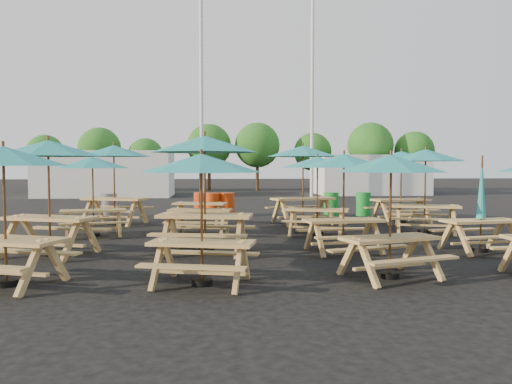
{
  "coord_description": "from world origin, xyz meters",
  "views": [
    {
      "loc": [
        -1.19,
        -13.53,
        1.89
      ],
      "look_at": [
        0.0,
        1.5,
        1.1
      ],
      "focal_mm": 35.0,
      "sensor_mm": 36.0,
      "label": 1
    }
  ],
  "objects": [
    {
      "name": "picnic_unit_10",
      "position": [
        1.55,
        -0.14,
        1.87
      ],
      "size": [
        2.5,
        2.5,
        2.16
      ],
      "rotation": [
        0.0,
        0.0,
        -0.33
      ],
      "color": "#A57F49",
      "rests_on": "ground"
    },
    {
      "name": "mast_0",
      "position": [
        -2.0,
        14.0,
        6.0
      ],
      "size": [
        0.2,
        0.2,
        12.0
      ],
      "primitive_type": "cylinder",
      "color": "silver",
      "rests_on": "ground"
    },
    {
      "name": "tree_1",
      "position": [
        -9.74,
        23.9,
        3.15
      ],
      "size": [
        3.11,
        3.11,
        4.72
      ],
      "color": "#382314",
      "rests_on": "ground"
    },
    {
      "name": "picnic_unit_14",
      "position": [
        4.62,
        -0.04,
        2.06
      ],
      "size": [
        2.71,
        2.71,
        2.38
      ],
      "rotation": [
        0.0,
        0.0,
        -0.31
      ],
      "color": "#A57F49",
      "rests_on": "ground"
    },
    {
      "name": "picnic_unit_9",
      "position": [
        1.57,
        -2.89,
        1.88
      ],
      "size": [
        2.23,
        2.23,
        2.18
      ],
      "rotation": [
        0.0,
        0.0,
        0.14
      ],
      "color": "#A57F49",
      "rests_on": "ground"
    },
    {
      "name": "picnic_unit_2",
      "position": [
        -4.49,
        0.06,
        1.86
      ],
      "size": [
        2.36,
        2.36,
        2.15
      ],
      "rotation": [
        0.0,
        0.0,
        0.25
      ],
      "color": "#A57F49",
      "rests_on": "ground"
    },
    {
      "name": "waste_bin_3",
      "position": [
        -0.81,
        4.97,
        0.45
      ],
      "size": [
        0.55,
        0.55,
        0.89
      ],
      "primitive_type": "cylinder",
      "color": "red",
      "rests_on": "ground"
    },
    {
      "name": "mast_1",
      "position": [
        4.5,
        16.0,
        6.0
      ],
      "size": [
        0.2,
        0.2,
        12.0
      ],
      "primitive_type": "cylinder",
      "color": "silver",
      "rests_on": "ground"
    },
    {
      "name": "tree_2",
      "position": [
        -6.39,
        23.65,
        2.62
      ],
      "size": [
        2.59,
        2.59,
        3.93
      ],
      "color": "#382314",
      "rests_on": "ground"
    },
    {
      "name": "waste_bin_4",
      "position": [
        3.14,
        5.01,
        0.45
      ],
      "size": [
        0.55,
        0.55,
        0.89
      ],
      "primitive_type": "cylinder",
      "color": "#198C2D",
      "rests_on": "ground"
    },
    {
      "name": "ground",
      "position": [
        0.0,
        0.0,
        0.0
      ],
      "size": [
        120.0,
        120.0,
        0.0
      ],
      "primitive_type": "plane",
      "color": "black",
      "rests_on": "ground"
    },
    {
      "name": "waste_bin_2",
      "position": [
        -1.35,
        4.89,
        0.45
      ],
      "size": [
        0.55,
        0.55,
        0.89
      ],
      "primitive_type": "cylinder",
      "color": "red",
      "rests_on": "ground"
    },
    {
      "name": "waste_bin_0",
      "position": [
        -5.12,
        5.0,
        0.45
      ],
      "size": [
        0.55,
        0.55,
        0.89
      ],
      "primitive_type": "cylinder",
      "color": "gray",
      "rests_on": "ground"
    },
    {
      "name": "picnic_unit_11",
      "position": [
        1.6,
        2.45,
        2.22
      ],
      "size": [
        2.87,
        2.87,
        2.57
      ],
      "rotation": [
        0.0,
        0.0,
        0.27
      ],
      "color": "#A57F49",
      "rests_on": "ground"
    },
    {
      "name": "picnic_unit_3",
      "position": [
        -4.48,
        2.81,
        2.23
      ],
      "size": [
        2.94,
        2.94,
        2.58
      ],
      "rotation": [
        0.0,
        0.0,
        -0.31
      ],
      "color": "#A57F49",
      "rests_on": "ground"
    },
    {
      "name": "event_tent_1",
      "position": [
        9.0,
        19.0,
        1.3
      ],
      "size": [
        7.0,
        4.0,
        2.6
      ],
      "primitive_type": "cube",
      "color": "silver",
      "rests_on": "ground"
    },
    {
      "name": "picnic_unit_5",
      "position": [
        -1.44,
        -2.82,
        2.21
      ],
      "size": [
        2.71,
        2.71,
        2.56
      ],
      "rotation": [
        0.0,
        0.0,
        -0.19
      ],
      "color": "#A57F49",
      "rests_on": "ground"
    },
    {
      "name": "tree_5",
      "position": [
        6.22,
        24.67,
        2.97
      ],
      "size": [
        2.94,
        2.94,
        4.45
      ],
      "color": "#382314",
      "rests_on": "ground"
    },
    {
      "name": "picnic_unit_8",
      "position": [
        1.72,
        -5.41,
        1.82
      ],
      "size": [
        2.39,
        2.39,
        2.1
      ],
      "rotation": [
        0.0,
        0.0,
        0.31
      ],
      "color": "#A57F49",
      "rests_on": "ground"
    },
    {
      "name": "picnic_unit_6",
      "position": [
        -1.64,
        0.03,
        1.86
      ],
      "size": [
        2.25,
        2.25,
        2.15
      ],
      "rotation": [
        0.0,
        0.0,
        -0.17
      ],
      "color": "#A57F49",
      "rests_on": "ground"
    },
    {
      "name": "picnic_unit_13",
      "position": [
        4.6,
        -3.07,
        0.87
      ],
      "size": [
        1.87,
        1.69,
        2.12
      ],
      "rotation": [
        0.0,
        0.0,
        0.16
      ],
      "color": "#A57F49",
      "rests_on": "ground"
    },
    {
      "name": "event_tent_0",
      "position": [
        -8.0,
        18.0,
        1.4
      ],
      "size": [
        8.0,
        4.0,
        2.8
      ],
      "primitive_type": "cube",
      "color": "silver",
      "rests_on": "ground"
    },
    {
      "name": "picnic_unit_4",
      "position": [
        -1.43,
        -5.67,
        1.82
      ],
      "size": [
        2.3,
        2.3,
        2.1
      ],
      "rotation": [
        0.0,
        0.0,
        -0.24
      ],
      "color": "#A57F49",
      "rests_on": "ground"
    },
    {
      "name": "tree_3",
      "position": [
        -1.75,
        24.72,
        3.41
      ],
      "size": [
        3.36,
        3.36,
        5.09
      ],
      "color": "#382314",
      "rests_on": "ground"
    },
    {
      "name": "picnic_unit_7",
      "position": [
        -1.73,
        2.46,
        1.85
      ],
      "size": [
        2.31,
        2.31,
        2.13
      ],
      "rotation": [
        0.0,
        0.0,
        -0.22
      ],
      "color": "#A57F49",
      "rests_on": "ground"
    },
    {
      "name": "tree_6",
      "position": [
        10.23,
        22.9,
        3.43
      ],
      "size": [
        3.38,
        3.38,
        5.13
      ],
      "color": "#382314",
      "rests_on": "ground"
    },
    {
      "name": "tree_0",
      "position": [
        -14.07,
        25.25,
        2.83
      ],
      "size": [
        2.8,
        2.8,
        4.24
      ],
      "color": "#382314",
      "rests_on": "ground"
    },
    {
      "name": "picnic_unit_15",
      "position": [
        4.87,
        2.44,
        2.08
      ],
      "size": [
        2.53,
        2.53,
        2.4
      ],
      "rotation": [
        0.0,
        0.0,
        0.18
      ],
      "color": "#A57F49",
      "rests_on": "ground"
    },
    {
      "name": "waste_bin_1",
      "position": [
        -1.77,
        5.28,
        0.45
      ],
      "size": [
        0.55,
        0.55,
        0.89
      ],
      "primitive_type": "cylinder",
      "color": "red",
      "rests_on": "ground"
    },
    {
      "name": "picnic_unit_1",
      "position": [
        -4.71,
        -2.76,
        2.12
      ],
      "size": [
        2.83,
        2.83,
        2.45
      ],
      "rotation": [
        0.0,
        0.0,
        -0.33
      ],
      "color": "#A57F49",
      "rests_on": "ground"
    },
    {
      "name": "tree_4",
      "position": [
        1.9,
        24.26,
        3.46
      ],
      "size": [
        3.41,
        3.41,
        5.17
      ],
      "color": "#382314",
      "rests_on": "ground"
    },
    {
      "name": "waste_bin_5",
      "position": [
        4.36,
        4.95,
        0.45
      ],
      "size": [
        0.55,
        0.55,
        0.89
      ],
      "primitive_type": "cylinder",
      "color": "#198C2D",
      "rests_on": "ground"
    },
    {
      "name": "picnic_unit_0",
      "position": [
        -4.5,
        -5.48,
        1.92
      ],
      "size": [
        2.54,
        2.54,
        2.22
      ],
      "rotation": [
        0.0,
        0.0,
        -0.32
      ],
      "color": "#A57F49",
      "rests_on": "ground"
    },
    {
      "name": "tree_7",
      "position": [
        13.63,
        22.92,
        2.99
      ],
      "size": [
        2.95,
        2.95,
        4.48
      ],
      "color": "#382314",
      "rests_on": "ground"
    }
  ]
}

